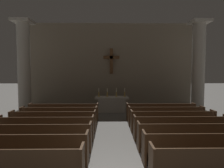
{
  "coord_description": "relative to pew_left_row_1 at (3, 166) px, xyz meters",
  "views": [
    {
      "loc": [
        -0.19,
        -4.34,
        2.63
      ],
      "look_at": [
        0.0,
        7.23,
        1.91
      ],
      "focal_mm": 30.87,
      "sensor_mm": 36.0,
      "label": 1
    }
  ],
  "objects": [
    {
      "name": "candlestick_outer_right",
      "position": [
        3.46,
        8.28,
        0.71
      ],
      "size": [
        0.16,
        0.16,
        0.56
      ],
      "color": "#B79338",
      "rests_on": "altar"
    },
    {
      "name": "pew_left_row_5",
      "position": [
        0.0,
        3.99,
        0.0
      ],
      "size": [
        3.67,
        0.5,
        0.95
      ],
      "color": "#422B19",
      "rests_on": "ground"
    },
    {
      "name": "pew_right_row_2",
      "position": [
        5.22,
        1.0,
        0.0
      ],
      "size": [
        3.67,
        0.5,
        0.95
      ],
      "color": "#422B19",
      "rests_on": "ground"
    },
    {
      "name": "pew_right_row_6",
      "position": [
        5.22,
        4.99,
        0.0
      ],
      "size": [
        3.67,
        0.5,
        0.95
      ],
      "color": "#422B19",
      "rests_on": "ground"
    },
    {
      "name": "candlestick_inner_right",
      "position": [
        2.91,
        8.28,
        0.71
      ],
      "size": [
        0.16,
        0.16,
        0.56
      ],
      "color": "#B79338",
      "rests_on": "altar"
    },
    {
      "name": "pew_left_row_2",
      "position": [
        0.0,
        1.0,
        0.0
      ],
      "size": [
        3.67,
        0.5,
        0.95
      ],
      "color": "#422B19",
      "rests_on": "ground"
    },
    {
      "name": "pew_right_row_3",
      "position": [
        5.22,
        2.0,
        0.0
      ],
      "size": [
        3.67,
        0.5,
        0.95
      ],
      "color": "#422B19",
      "rests_on": "ground"
    },
    {
      "name": "pew_right_row_4",
      "position": [
        5.22,
        3.0,
        0.0
      ],
      "size": [
        3.67,
        0.5,
        0.95
      ],
      "color": "#422B19",
      "rests_on": "ground"
    },
    {
      "name": "pew_right_row_7",
      "position": [
        5.22,
        5.99,
        0.0
      ],
      "size": [
        3.67,
        0.5,
        0.95
      ],
      "color": "#422B19",
      "rests_on": "ground"
    },
    {
      "name": "column_left_second",
      "position": [
        -2.83,
        7.72,
        2.34
      ],
      "size": [
        1.15,
        1.15,
        5.8
      ],
      "color": "#ADA89E",
      "rests_on": "ground"
    },
    {
      "name": "pew_left_row_7",
      "position": [
        0.0,
        5.99,
        0.0
      ],
      "size": [
        3.67,
        0.5,
        0.95
      ],
      "color": "#422B19",
      "rests_on": "ground"
    },
    {
      "name": "column_right_second",
      "position": [
        8.05,
        7.72,
        2.34
      ],
      "size": [
        1.15,
        1.15,
        5.8
      ],
      "color": "#ADA89E",
      "rests_on": "ground"
    },
    {
      "name": "pew_left_row_3",
      "position": [
        0.0,
        2.0,
        0.0
      ],
      "size": [
        3.67,
        0.5,
        0.95
      ],
      "color": "#422B19",
      "rests_on": "ground"
    },
    {
      "name": "pew_left_row_1",
      "position": [
        0.0,
        0.0,
        0.0
      ],
      "size": [
        3.67,
        0.5,
        0.95
      ],
      "color": "#422B19",
      "rests_on": "ground"
    },
    {
      "name": "candlestick_outer_left",
      "position": [
        1.76,
        8.28,
        0.71
      ],
      "size": [
        0.16,
        0.16,
        0.56
      ],
      "color": "#B79338",
      "rests_on": "altar"
    },
    {
      "name": "pew_left_row_6",
      "position": [
        0.0,
        4.99,
        0.0
      ],
      "size": [
        3.67,
        0.5,
        0.95
      ],
      "color": "#422B19",
      "rests_on": "ground"
    },
    {
      "name": "pew_right_row_5",
      "position": [
        5.22,
        3.99,
        0.0
      ],
      "size": [
        3.67,
        0.5,
        0.95
      ],
      "color": "#422B19",
      "rests_on": "ground"
    },
    {
      "name": "apse_with_cross",
      "position": [
        2.61,
        10.28,
        2.65
      ],
      "size": [
        12.1,
        0.47,
        6.24
      ],
      "color": "gray",
      "rests_on": "ground"
    },
    {
      "name": "altar",
      "position": [
        2.61,
        8.28,
        0.06
      ],
      "size": [
        2.2,
        0.9,
        1.01
      ],
      "color": "#A8A399",
      "rests_on": "ground"
    },
    {
      "name": "candlestick_inner_left",
      "position": [
        2.31,
        8.28,
        0.71
      ],
      "size": [
        0.16,
        0.16,
        0.56
      ],
      "color": "#B79338",
      "rests_on": "altar"
    },
    {
      "name": "pew_left_row_4",
      "position": [
        0.0,
        3.0,
        0.0
      ],
      "size": [
        3.67,
        0.5,
        0.95
      ],
      "color": "#422B19",
      "rests_on": "ground"
    }
  ]
}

